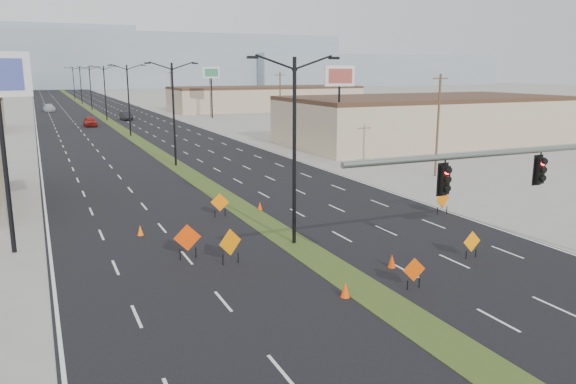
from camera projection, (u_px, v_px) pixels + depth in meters
name	position (u px, v px, depth m)	size (l,w,h in m)	color
ground	(434.00, 336.00, 20.15)	(600.00, 600.00, 0.00)	gray
road_surface	(104.00, 119.00, 109.23)	(25.00, 400.00, 0.02)	black
median_strip	(104.00, 119.00, 109.23)	(2.00, 400.00, 0.04)	#33491A
building_se_near	(424.00, 121.00, 73.28)	(36.00, 18.00, 5.50)	tan
building_se_far	(266.00, 99.00, 132.84)	(44.00, 16.00, 5.00)	tan
mesa_center	(136.00, 61.00, 300.44)	(220.00, 50.00, 28.00)	#8192A0
mesa_east	(369.00, 70.00, 348.75)	(160.00, 50.00, 18.00)	#8192A0
signal_mast	(570.00, 177.00, 24.33)	(16.30, 0.60, 8.00)	slate
streetlight_0	(294.00, 146.00, 29.68)	(5.15, 0.24, 10.02)	black
streetlight_1	(174.00, 111.00, 54.62)	(5.15, 0.24, 10.02)	black
streetlight_2	(129.00, 98.00, 79.56)	(5.15, 0.24, 10.02)	black
streetlight_3	(105.00, 91.00, 104.50)	(5.15, 0.24, 10.02)	black
streetlight_4	(91.00, 87.00, 129.45)	(5.15, 0.24, 10.02)	black
streetlight_5	(81.00, 84.00, 154.39)	(5.15, 0.24, 10.02)	black
streetlight_6	(74.00, 82.00, 179.33)	(5.15, 0.24, 10.02)	black
utility_pole_0	(438.00, 124.00, 49.44)	(1.60, 0.20, 9.00)	#4C3823
utility_pole_1	(280.00, 103.00, 80.62)	(1.60, 0.20, 9.00)	#4C3823
utility_pole_2	(210.00, 94.00, 111.79)	(1.60, 0.20, 9.00)	#4C3823
utility_pole_3	(171.00, 88.00, 142.97)	(1.60, 0.20, 9.00)	#4C3823
car_left	(90.00, 121.00, 94.24)	(1.94, 4.82, 1.64)	maroon
car_mid	(126.00, 116.00, 106.08)	(1.62, 4.64, 1.53)	black
car_far	(49.00, 108.00, 127.71)	(2.31, 5.68, 1.65)	#B7BDC1
construction_sign_0	(187.00, 239.00, 28.03)	(1.37, 0.19, 1.83)	#E03A04
construction_sign_1	(230.00, 243.00, 27.34)	(1.27, 0.52, 1.80)	orange
construction_sign_2	(220.00, 203.00, 36.17)	(1.10, 0.51, 1.58)	orange
construction_sign_3	(414.00, 271.00, 24.29)	(1.06, 0.17, 1.42)	#D84604
construction_sign_4	(472.00, 243.00, 28.23)	(1.07, 0.06, 1.42)	orange
construction_sign_5	(443.00, 200.00, 36.70)	(1.28, 0.36, 1.75)	#D96004
cone_0	(345.00, 290.00, 23.47)	(0.41, 0.41, 0.68)	#FF4105
cone_1	(392.00, 261.00, 27.00)	(0.40, 0.40, 0.67)	red
cone_2	(260.00, 206.00, 38.11)	(0.34, 0.34, 0.57)	#FF3605
cone_3	(140.00, 230.00, 32.24)	(0.37, 0.37, 0.62)	#FF6305
pole_sign_east_near	(340.00, 83.00, 58.78)	(3.19, 1.03, 9.77)	black
pole_sign_east_far	(211.00, 76.00, 109.24)	(3.16, 1.33, 9.86)	black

